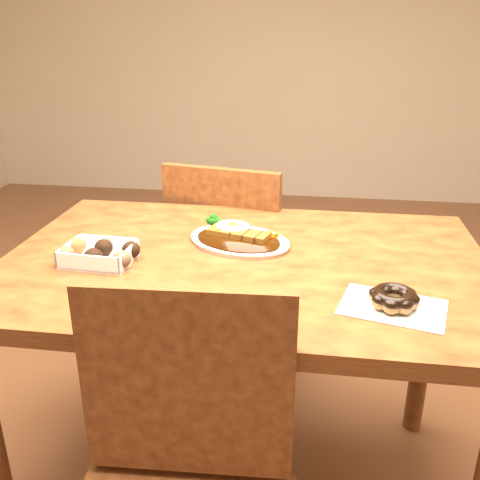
# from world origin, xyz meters

# --- Properties ---
(table) EXTENTS (1.20, 0.80, 0.75)m
(table) POSITION_xyz_m (0.00, 0.00, 0.65)
(table) COLOR #4A1E0E
(table) RESTS_ON ground
(chair_far) EXTENTS (0.49, 0.49, 0.87)m
(chair_far) POSITION_xyz_m (-0.11, 0.54, 0.48)
(chair_far) COLOR #4A1E0E
(chair_far) RESTS_ON ground
(katsu_curry_plate) EXTENTS (0.33, 0.28, 0.05)m
(katsu_curry_plate) POSITION_xyz_m (-0.03, 0.10, 0.76)
(katsu_curry_plate) COLOR white
(katsu_curry_plate) RESTS_ON table
(donut_box) EXTENTS (0.19, 0.14, 0.05)m
(donut_box) POSITION_xyz_m (-0.35, -0.07, 0.77)
(donut_box) COLOR white
(donut_box) RESTS_ON table
(pon_de_ring) EXTENTS (0.24, 0.19, 0.04)m
(pon_de_ring) POSITION_xyz_m (0.34, -0.21, 0.77)
(pon_de_ring) COLOR silver
(pon_de_ring) RESTS_ON table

